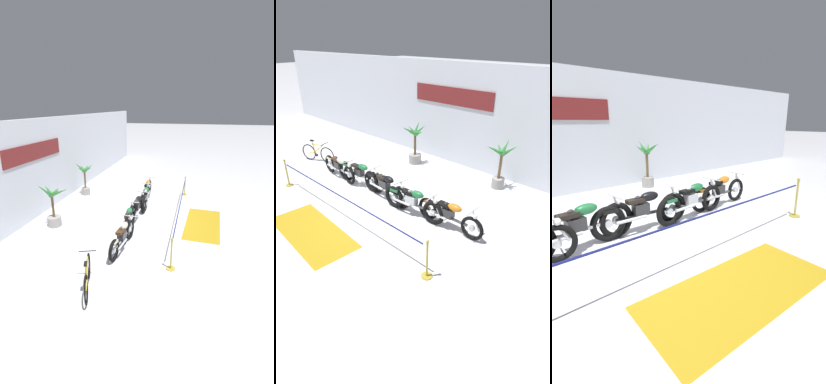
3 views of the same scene
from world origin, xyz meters
The scene contains 10 objects.
ground_plane centered at (0.00, 0.00, 0.00)m, with size 120.00×120.00×0.00m, color silver.
back_wall centered at (0.00, 5.12, 2.10)m, with size 28.00×0.29×4.20m.
motorcycle_green_1 centered at (-1.44, 0.67, 0.49)m, with size 2.44×0.62×0.98m.
motorcycle_black_2 centered at (0.00, 0.67, 0.47)m, with size 2.43×0.62×0.97m.
motorcycle_green_3 centered at (1.40, 0.55, 0.47)m, with size 2.35×0.62×0.96m.
motorcycle_orange_4 centered at (2.68, 0.74, 0.47)m, with size 2.29×0.62×0.94m.
potted_palm_right_of_row centered at (2.33, 4.16, 0.90)m, with size 0.98×1.02×1.82m.
stanchion_far_left centered at (-1.21, -1.20, 0.69)m, with size 7.01×0.28×1.05m.
stanchion_mid_left centered at (3.54, -1.20, 0.36)m, with size 0.28×0.28×1.05m.
floor_banner centered at (-0.05, -2.16, 0.00)m, with size 3.16×1.39×0.01m, color #B78E19.
Camera 3 is at (-2.88, -4.19, 2.48)m, focal length 24.00 mm.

